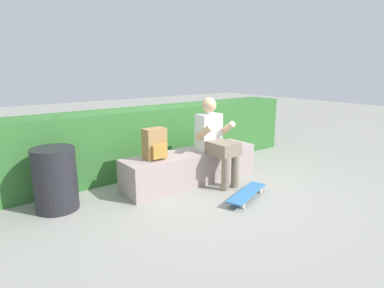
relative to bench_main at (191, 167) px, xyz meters
name	(u,v)px	position (x,y,z in m)	size (l,w,h in m)	color
ground_plane	(204,187)	(0.00, -0.28, -0.23)	(24.00, 24.00, 0.00)	gray
bench_main	(191,167)	(0.00, 0.00, 0.00)	(2.05, 0.51, 0.45)	#A5918F
person_skater	(215,138)	(0.25, -0.22, 0.42)	(0.49, 0.62, 1.20)	white
skateboard_near_person	(247,193)	(0.17, -0.92, -0.15)	(0.82, 0.46, 0.09)	teal
backpack_on_bench	(155,144)	(-0.60, -0.01, 0.42)	(0.28, 0.23, 0.40)	#A37A47
hedge_row	(161,137)	(0.06, 0.90, 0.27)	(5.09, 0.61, 0.99)	#357030
trash_bin	(55,179)	(-1.79, 0.22, 0.14)	(0.48, 0.48, 0.73)	#232328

